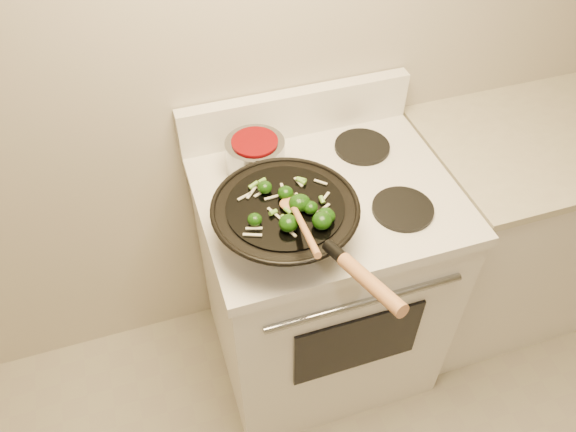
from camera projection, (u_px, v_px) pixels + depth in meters
name	position (u px, v px, depth m)	size (l,w,h in m)	color
stove	(320.00, 279.00, 2.03)	(0.78, 0.67, 1.08)	white
counter_unit	(508.00, 227.00, 2.23)	(0.79, 0.62, 0.91)	white
wok	(286.00, 221.00, 1.50)	(0.40, 0.65, 0.22)	black
stirfry	(299.00, 209.00, 1.43)	(0.27, 0.24, 0.05)	#103307
wooden_spoon	(299.00, 217.00, 1.39)	(0.07, 0.30, 0.12)	#A96E42
saucepan	(255.00, 155.00, 1.71)	(0.18, 0.29, 0.11)	#919499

